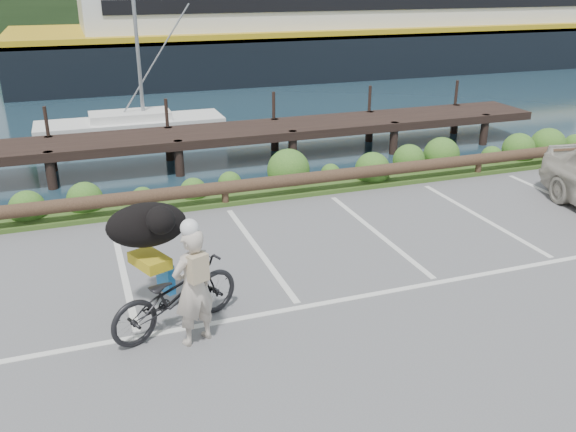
# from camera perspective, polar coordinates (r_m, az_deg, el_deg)

# --- Properties ---
(ground) EXTENTS (72.00, 72.00, 0.00)m
(ground) POSITION_cam_1_polar(r_m,az_deg,el_deg) (10.36, 0.39, -7.53)
(ground) COLOR #59595C
(harbor_backdrop) EXTENTS (170.00, 160.00, 30.00)m
(harbor_backdrop) POSITION_cam_1_polar(r_m,az_deg,el_deg) (87.24, -18.05, 17.31)
(harbor_backdrop) COLOR #172C39
(harbor_backdrop) RESTS_ON ground
(vegetation_strip) EXTENTS (34.00, 1.60, 0.10)m
(vegetation_strip) POSITION_cam_1_polar(r_m,az_deg,el_deg) (15.00, -6.52, 2.03)
(vegetation_strip) COLOR #3D5B21
(vegetation_strip) RESTS_ON ground
(log_rail) EXTENTS (32.00, 0.30, 0.60)m
(log_rail) POSITION_cam_1_polar(r_m,az_deg,el_deg) (14.38, -5.86, 0.96)
(log_rail) COLOR #443021
(log_rail) RESTS_ON ground
(bicycle) EXTENTS (2.29, 1.54, 1.14)m
(bicycle) POSITION_cam_1_polar(r_m,az_deg,el_deg) (9.39, -10.48, -7.24)
(bicycle) COLOR black
(bicycle) RESTS_ON ground
(cyclist) EXTENTS (0.77, 0.65, 1.79)m
(cyclist) POSITION_cam_1_polar(r_m,az_deg,el_deg) (8.86, -8.86, -6.59)
(cyclist) COLOR #BFB1A1
(cyclist) RESTS_ON ground
(dog) EXTENTS (1.02, 1.36, 0.71)m
(dog) POSITION_cam_1_polar(r_m,az_deg,el_deg) (9.55, -13.10, -0.82)
(dog) COLOR black
(dog) RESTS_ON bicycle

